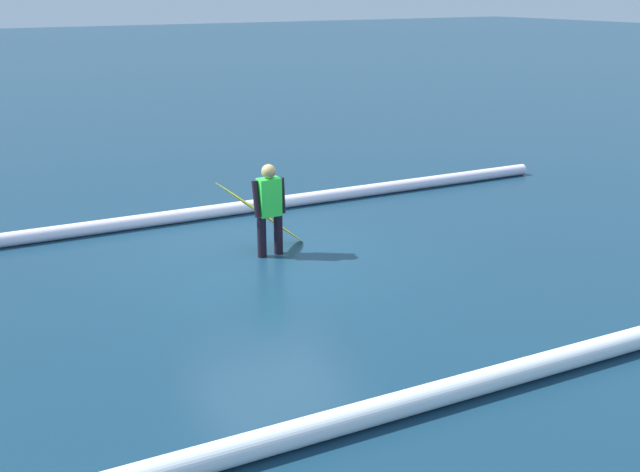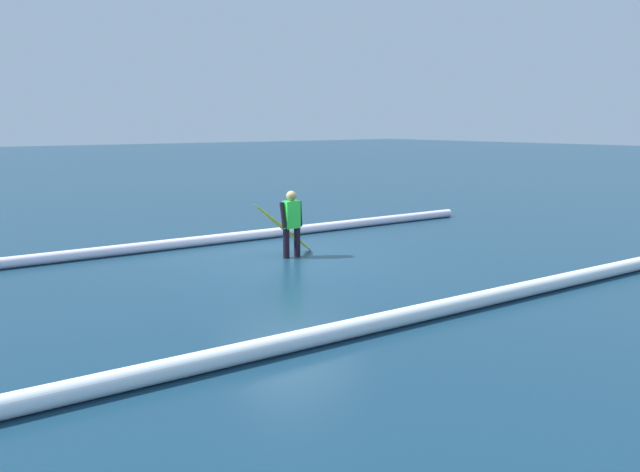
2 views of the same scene
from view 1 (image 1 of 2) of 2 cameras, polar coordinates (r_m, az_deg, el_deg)
ground_plane at (r=11.28m, az=-3.96°, el=-1.58°), size 149.19×149.19×0.00m
surfer at (r=11.07m, az=-3.97°, el=2.39°), size 0.52×0.22×1.44m
surfboard at (r=11.41m, az=-4.65°, el=1.78°), size 1.49×0.32×1.21m
wave_crest_foreground at (r=12.86m, az=-15.21°, el=0.92°), size 17.58×1.31×0.23m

